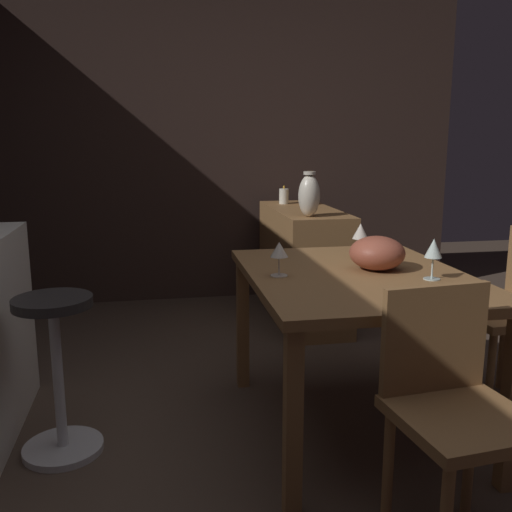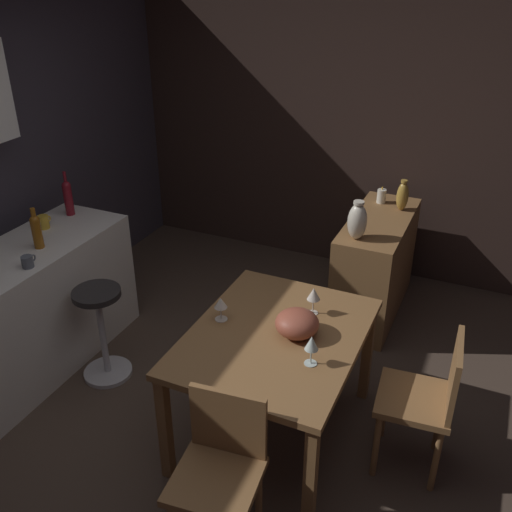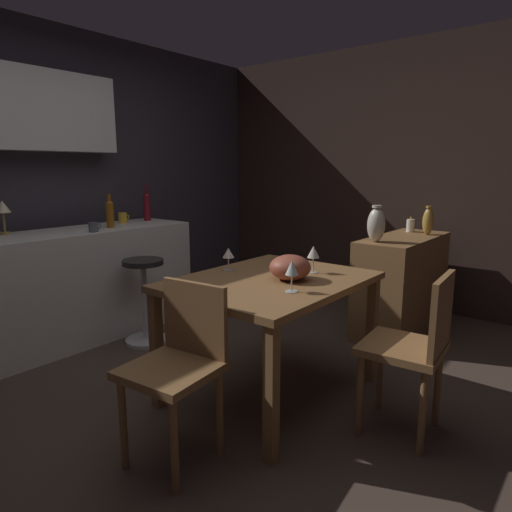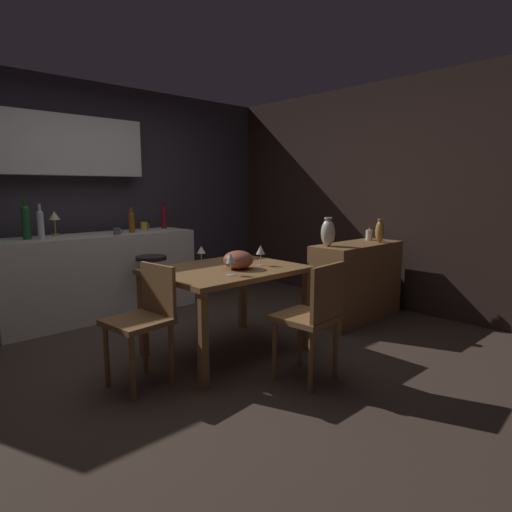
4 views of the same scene
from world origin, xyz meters
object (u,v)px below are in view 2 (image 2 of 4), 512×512
sideboard_cabinet (375,266)px  cup_mustard (44,222)px  wine_glass_left (314,295)px  wine_bottle_ruby (68,196)px  wine_glass_right (312,344)px  pillar_candle_tall (381,196)px  wine_glass_center (221,304)px  chair_near_window (220,468)px  bar_stool (102,331)px  wine_bottle_amber (36,230)px  dining_table (275,347)px  fruit_bowl (297,323)px  vase_brass (402,196)px  chair_by_doorway (427,398)px  cup_slate (28,262)px  vase_ceramic_ivory (357,221)px

sideboard_cabinet → cup_mustard: 2.55m
wine_glass_left → wine_bottle_ruby: bearing=81.9°
wine_glass_right → pillar_candle_tall: size_ratio=1.23×
wine_glass_center → cup_mustard: bearing=79.1°
chair_near_window → bar_stool: size_ratio=1.25×
chair_near_window → wine_bottle_amber: size_ratio=3.02×
chair_near_window → pillar_candle_tall: bearing=-1.7°
bar_stool → cup_mustard: cup_mustard is taller
dining_table → wine_glass_right: size_ratio=6.94×
wine_glass_center → fruit_bowl: bearing=-85.0°
wine_glass_center → vase_brass: (1.86, -0.65, 0.09)m
dining_table → chair_by_doorway: 0.87m
wine_bottle_amber → cup_slate: size_ratio=2.63×
sideboard_cabinet → fruit_bowl: fruit_bowl is taller
wine_glass_center → vase_ceramic_ivory: bearing=-21.1°
chair_by_doorway → bar_stool: 2.14m
wine_glass_right → bar_stool: bearing=82.8°
bar_stool → vase_ceramic_ivory: 1.93m
cup_slate → pillar_candle_tall: 2.74m
wine_bottle_ruby → pillar_candle_tall: bearing=-55.9°
sideboard_cabinet → wine_glass_center: bearing=161.3°
wine_glass_right → wine_bottle_amber: (0.22, 2.00, 0.16)m
vase_brass → wine_glass_center: bearing=160.6°
wine_bottle_ruby → cup_slate: 0.82m
cup_mustard → cup_slate: cup_mustard is taller
chair_near_window → chair_by_doorway: chair_by_doorway is taller
wine_glass_right → cup_mustard: cup_mustard is taller
wine_glass_right → vase_brass: (2.03, -0.04, 0.07)m
wine_glass_right → vase_ceramic_ivory: vase_ceramic_ivory is taller
bar_stool → fruit_bowl: 1.46m
chair_by_doorway → cup_mustard: cup_mustard is taller
wine_glass_center → cup_slate: 1.27m
sideboard_cabinet → wine_bottle_amber: wine_bottle_amber is taller
dining_table → pillar_candle_tall: size_ratio=8.51×
wine_glass_left → cup_slate: (-0.47, 1.72, 0.07)m
cup_mustard → bar_stool: bearing=-113.6°
dining_table → wine_glass_left: size_ratio=6.92×
wine_glass_left → wine_bottle_ruby: wine_bottle_ruby is taller
chair_near_window → cup_slate: cup_slate is taller
pillar_candle_tall → dining_table: bearing=176.3°
sideboard_cabinet → cup_mustard: (-1.31, 2.11, 0.54)m
wine_glass_left → vase_ceramic_ivory: 0.93m
wine_bottle_ruby → vase_ceramic_ivory: wine_bottle_ruby is taller
wine_bottle_ruby → dining_table: bearing=-106.7°
chair_by_doorway → pillar_candle_tall: bearing=21.5°
dining_table → wine_glass_right: 0.38m
wine_glass_left → pillar_candle_tall: pillar_candle_tall is taller
chair_by_doorway → fruit_bowl: 0.81m
wine_glass_center → wine_bottle_ruby: 1.67m
fruit_bowl → wine_bottle_ruby: (0.53, 2.02, 0.23)m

